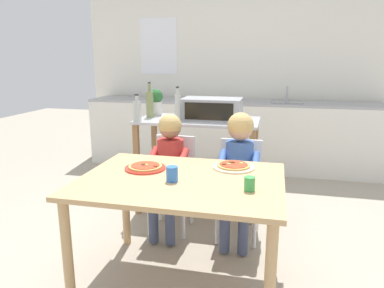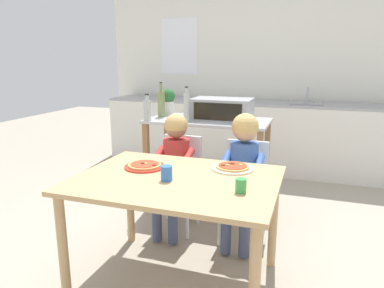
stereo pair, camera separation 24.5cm
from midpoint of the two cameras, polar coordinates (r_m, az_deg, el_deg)
The scene contains 18 objects.
ground_plane at distance 3.65m, azimuth 1.46°, elevation -10.40°, with size 12.40×12.40×0.00m, color #A89E8C.
back_wall_tiled at distance 5.23m, azimuth 5.88°, elevation 12.05°, with size 4.42×0.13×2.70m.
kitchen_counter at distance 4.93m, azimuth 5.08°, elevation 1.54°, with size 3.98×0.60×1.12m.
kitchen_island_cart at distance 3.49m, azimuth -1.05°, elevation -0.89°, with size 1.16×0.59×0.91m.
toaster_oven at distance 3.39m, azimuth 1.13°, elevation 5.60°, with size 0.56×0.35×0.20m.
bottle_clear_vinegar at distance 3.35m, azimuth -10.82°, elevation 5.28°, with size 0.07×0.07×0.25m.
bottle_squat_spirits at distance 3.24m, azimuth -4.48°, elevation 5.85°, with size 0.05×0.05×0.32m.
bottle_slim_sauce at distance 3.55m, azimuth -8.73°, elevation 6.35°, with size 0.07×0.07×0.34m.
potted_herb_plant at distance 3.70m, azimuth -7.70°, elevation 6.80°, with size 0.15×0.15×0.27m.
dining_table at distance 2.29m, azimuth -4.81°, elevation -7.79°, with size 1.27×0.95×0.75m.
dining_chair_left at distance 3.13m, azimuth -5.33°, elevation -5.13°, with size 0.36×0.36×0.81m.
dining_chair_right at distance 2.99m, azimuth 5.25°, elevation -6.04°, with size 0.36×0.36×0.81m.
child_in_red_shirt at distance 2.97m, azimuth -6.14°, elevation -2.52°, with size 0.32×0.42×1.02m.
child_in_blue_striped_shirt at distance 2.82m, azimuth 5.02°, elevation -2.72°, with size 0.32×0.42×1.05m.
pizza_plate_red_rimmed at distance 2.47m, azimuth -10.28°, elevation -3.70°, with size 0.28×0.28×0.03m.
pizza_plate_cream at distance 2.45m, azimuth 3.82°, elevation -3.59°, with size 0.29×0.29×0.03m.
drinking_cup_green at distance 2.04m, azimuth 5.78°, elevation -6.39°, with size 0.06×0.06×0.08m, color green.
drinking_cup_blue at distance 2.19m, azimuth -6.41°, elevation -4.82°, with size 0.07×0.07×0.09m, color blue.
Camera 1 is at (0.55, -2.06, 1.48)m, focal length 33.44 mm.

